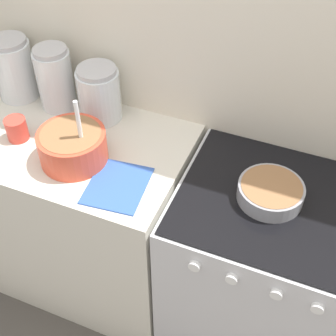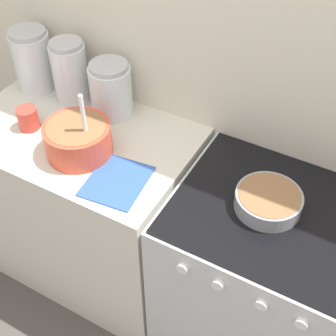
{
  "view_description": "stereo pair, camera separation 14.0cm",
  "coord_description": "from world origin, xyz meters",
  "px_view_note": "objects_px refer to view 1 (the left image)",
  "views": [
    {
      "loc": [
        0.43,
        -0.85,
        2.11
      ],
      "look_at": [
        -0.03,
        0.26,
        0.95
      ],
      "focal_mm": 50.0,
      "sensor_mm": 36.0,
      "label": 1
    },
    {
      "loc": [
        0.56,
        -0.79,
        2.11
      ],
      "look_at": [
        -0.03,
        0.26,
        0.95
      ],
      "focal_mm": 50.0,
      "sensor_mm": 36.0,
      "label": 2
    }
  ],
  "objects_px": {
    "storage_jar_middle": "(56,82)",
    "storage_jar_right": "(100,97)",
    "baking_pan": "(271,192)",
    "tin_can": "(17,129)",
    "storage_jar_left": "(15,72)",
    "mixing_bowl": "(73,145)",
    "stove": "(262,274)"
  },
  "relations": [
    {
      "from": "storage_jar_left",
      "to": "storage_jar_right",
      "type": "relative_size",
      "value": 1.17
    },
    {
      "from": "storage_jar_middle",
      "to": "tin_can",
      "type": "height_order",
      "value": "storage_jar_middle"
    },
    {
      "from": "storage_jar_left",
      "to": "tin_can",
      "type": "distance_m",
      "value": 0.31
    },
    {
      "from": "storage_jar_middle",
      "to": "tin_can",
      "type": "distance_m",
      "value": 0.26
    },
    {
      "from": "mixing_bowl",
      "to": "baking_pan",
      "type": "relative_size",
      "value": 1.23
    },
    {
      "from": "storage_jar_left",
      "to": "tin_can",
      "type": "relative_size",
      "value": 2.94
    },
    {
      "from": "stove",
      "to": "storage_jar_middle",
      "type": "relative_size",
      "value": 3.29
    },
    {
      "from": "stove",
      "to": "storage_jar_right",
      "type": "distance_m",
      "value": 0.99
    },
    {
      "from": "tin_can",
      "to": "storage_jar_middle",
      "type": "bearing_deg",
      "value": 82.21
    },
    {
      "from": "stove",
      "to": "mixing_bowl",
      "type": "height_order",
      "value": "mixing_bowl"
    },
    {
      "from": "stove",
      "to": "storage_jar_right",
      "type": "bearing_deg",
      "value": 166.39
    },
    {
      "from": "stove",
      "to": "tin_can",
      "type": "relative_size",
      "value": 9.76
    },
    {
      "from": "stove",
      "to": "storage_jar_middle",
      "type": "distance_m",
      "value": 1.17
    },
    {
      "from": "baking_pan",
      "to": "storage_jar_middle",
      "type": "relative_size",
      "value": 0.84
    },
    {
      "from": "tin_can",
      "to": "storage_jar_left",
      "type": "bearing_deg",
      "value": 123.91
    },
    {
      "from": "stove",
      "to": "storage_jar_left",
      "type": "bearing_deg",
      "value": 170.89
    },
    {
      "from": "storage_jar_middle",
      "to": "storage_jar_right",
      "type": "height_order",
      "value": "storage_jar_middle"
    },
    {
      "from": "mixing_bowl",
      "to": "storage_jar_right",
      "type": "bearing_deg",
      "value": 96.65
    },
    {
      "from": "mixing_bowl",
      "to": "storage_jar_left",
      "type": "distance_m",
      "value": 0.52
    },
    {
      "from": "baking_pan",
      "to": "stove",
      "type": "bearing_deg",
      "value": -3.14
    },
    {
      "from": "storage_jar_middle",
      "to": "baking_pan",
      "type": "bearing_deg",
      "value": -11.22
    },
    {
      "from": "mixing_bowl",
      "to": "tin_can",
      "type": "height_order",
      "value": "mixing_bowl"
    },
    {
      "from": "storage_jar_left",
      "to": "storage_jar_right",
      "type": "height_order",
      "value": "storage_jar_left"
    },
    {
      "from": "storage_jar_right",
      "to": "mixing_bowl",
      "type": "bearing_deg",
      "value": -83.35
    },
    {
      "from": "storage_jar_middle",
      "to": "storage_jar_right",
      "type": "relative_size",
      "value": 1.18
    },
    {
      "from": "baking_pan",
      "to": "storage_jar_middle",
      "type": "height_order",
      "value": "storage_jar_middle"
    },
    {
      "from": "tin_can",
      "to": "baking_pan",
      "type": "bearing_deg",
      "value": 3.43
    },
    {
      "from": "storage_jar_left",
      "to": "storage_jar_right",
      "type": "xyz_separation_m",
      "value": [
        0.41,
        0.0,
        -0.02
      ]
    },
    {
      "from": "tin_can",
      "to": "storage_jar_right",
      "type": "bearing_deg",
      "value": 46.59
    },
    {
      "from": "storage_jar_left",
      "to": "baking_pan",
      "type": "bearing_deg",
      "value": -9.3
    },
    {
      "from": "baking_pan",
      "to": "mixing_bowl",
      "type": "bearing_deg",
      "value": -173.54
    },
    {
      "from": "baking_pan",
      "to": "tin_can",
      "type": "distance_m",
      "value": 1.0
    }
  ]
}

